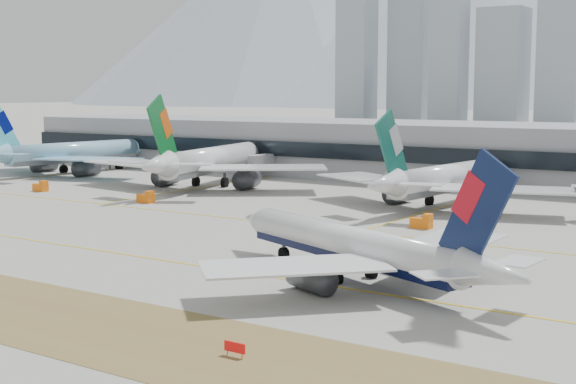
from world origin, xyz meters
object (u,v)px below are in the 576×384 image
Objects in this scene: widebody_korean at (68,154)px; widebody_cathay at (443,180)px; widebody_eva at (208,162)px; terminal at (462,152)px; taxiing_airliner at (359,248)px.

widebody_korean is 115.34m from widebody_cathay.
widebody_eva is at bearing -87.51° from widebody_korean.
terminal is at bearing -56.78° from widebody_eva.
widebody_eva reaches higher than widebody_korean.
widebody_eva is (53.87, -3.10, 0.43)m from widebody_korean.
widebody_korean reaches higher than widebody_cathay.
widebody_cathay is 51.83m from terminal.
widebody_cathay reaches higher than taxiing_airliner.
widebody_korean is 53.97m from widebody_eva.
widebody_korean is at bearing -5.62° from taxiing_airliner.
widebody_cathay is (-17.03, 66.64, 1.14)m from taxiing_airliner.
widebody_eva is 1.11× the size of widebody_cathay.
terminal is (46.16, 48.84, 1.40)m from widebody_eva.
widebody_korean is 1.05× the size of widebody_cathay.
widebody_eva is at bearing -133.38° from terminal.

